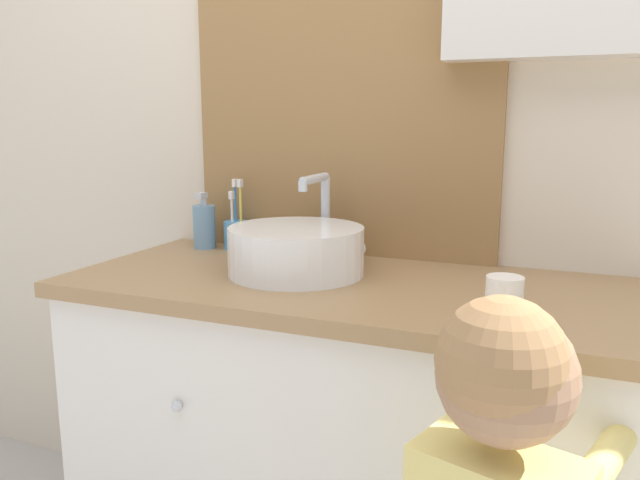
% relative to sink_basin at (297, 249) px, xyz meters
% --- Properties ---
extents(wall_back, '(3.20, 0.18, 2.50)m').
position_rel_sink_basin_xyz_m(wall_back, '(0.17, 0.29, 0.38)').
color(wall_back, beige).
rests_on(wall_back, ground_plane).
extents(vanity_counter, '(1.33, 0.58, 0.85)m').
position_rel_sink_basin_xyz_m(vanity_counter, '(0.15, -0.02, -0.48)').
color(vanity_counter, silver).
rests_on(vanity_counter, ground_plane).
extents(sink_basin, '(0.32, 0.37, 0.23)m').
position_rel_sink_basin_xyz_m(sink_basin, '(0.00, 0.00, 0.00)').
color(sink_basin, white).
rests_on(sink_basin, vanity_counter).
extents(toothbrush_holder, '(0.07, 0.07, 0.20)m').
position_rel_sink_basin_xyz_m(toothbrush_holder, '(-0.28, 0.20, -0.01)').
color(toothbrush_holder, '#4C93C6').
rests_on(toothbrush_holder, vanity_counter).
extents(soap_dispenser, '(0.06, 0.06, 0.16)m').
position_rel_sink_basin_xyz_m(soap_dispenser, '(-0.37, 0.17, 0.00)').
color(soap_dispenser, '#6B93B2').
rests_on(soap_dispenser, vanity_counter).
extents(drinking_cup, '(0.06, 0.06, 0.10)m').
position_rel_sink_basin_xyz_m(drinking_cup, '(0.50, -0.23, -0.01)').
color(drinking_cup, silver).
rests_on(drinking_cup, vanity_counter).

